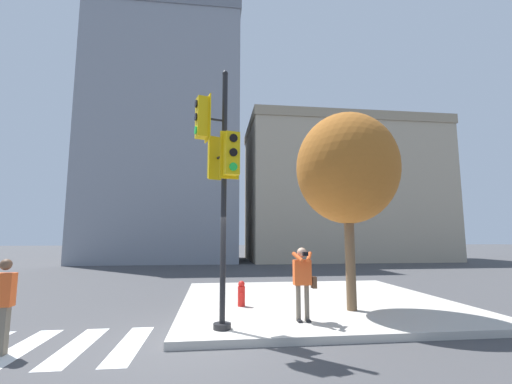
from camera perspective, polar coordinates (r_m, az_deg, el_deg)
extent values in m
plane|color=#424244|center=(7.50, -10.46, -23.40)|extent=(160.00, 160.00, 0.00)
cube|color=#BCB7AD|center=(11.32, 9.60, -17.50)|extent=(8.00, 8.00, 0.16)
cube|color=silver|center=(7.66, -20.22, -22.71)|extent=(0.48, 2.50, 0.01)
cube|color=silver|center=(7.92, -27.69, -21.80)|extent=(0.48, 2.50, 0.01)
cube|color=silver|center=(8.29, -34.50, -20.67)|extent=(0.48, 2.50, 0.01)
cylinder|color=black|center=(7.68, -5.67, -21.36)|extent=(0.37, 0.37, 0.12)
cylinder|color=black|center=(7.52, -5.40, -0.23)|extent=(0.12, 0.12, 5.46)
sphere|color=black|center=(8.33, -5.15, 19.05)|extent=(0.13, 0.13, 0.13)
cylinder|color=black|center=(7.88, -5.99, 5.85)|extent=(0.17, 0.33, 0.05)
cube|color=#E5B70C|center=(8.14, -6.79, 5.43)|extent=(0.37, 0.33, 0.90)
cube|color=#E5B70C|center=(8.02, -6.44, 5.62)|extent=(0.40, 0.18, 1.02)
cylinder|color=black|center=(8.33, -7.11, 7.25)|extent=(0.17, 0.09, 0.17)
cylinder|color=black|center=(8.26, -7.15, 5.24)|extent=(0.17, 0.09, 0.17)
cylinder|color=green|center=(8.20, -7.18, 3.19)|extent=(0.17, 0.09, 0.17)
cylinder|color=black|center=(7.44, -4.81, 5.88)|extent=(0.14, 0.34, 0.05)
cube|color=#E5B70C|center=(7.17, -4.12, 6.38)|extent=(0.35, 0.31, 0.90)
cube|color=#E5B70C|center=(7.29, -4.44, 6.15)|extent=(0.41, 0.13, 1.02)
cylinder|color=black|center=(7.12, -3.76, 8.97)|extent=(0.17, 0.07, 0.17)
cylinder|color=black|center=(7.04, -3.78, 6.63)|extent=(0.17, 0.07, 0.17)
cylinder|color=green|center=(6.97, -3.80, 4.23)|extent=(0.17, 0.07, 0.17)
cylinder|color=black|center=(7.83, -6.89, 11.90)|extent=(0.34, 0.14, 0.05)
cube|color=#E5B70C|center=(7.76, -9.00, 12.12)|extent=(0.31, 0.35, 0.90)
cube|color=#E5B70C|center=(7.79, -8.04, 12.03)|extent=(0.14, 0.41, 1.02)
cylinder|color=black|center=(7.84, -9.94, 14.29)|extent=(0.08, 0.17, 0.17)
cylinder|color=black|center=(7.73, -9.99, 12.22)|extent=(0.08, 0.17, 0.17)
cylinder|color=green|center=(7.64, -10.04, 10.10)|extent=(0.08, 0.17, 0.17)
cube|color=black|center=(8.32, 7.23, -20.50)|extent=(0.09, 0.24, 0.05)
cube|color=black|center=(8.37, 8.64, -20.40)|extent=(0.09, 0.24, 0.05)
cylinder|color=#6B6051|center=(8.30, 7.08, -17.88)|extent=(0.11, 0.11, 0.80)
cylinder|color=#6B6051|center=(8.35, 8.47, -17.79)|extent=(0.11, 0.11, 0.80)
cube|color=#E55623|center=(8.23, 7.69, -13.12)|extent=(0.40, 0.22, 0.57)
sphere|color=tan|center=(8.19, 7.63, -9.95)|extent=(0.22, 0.22, 0.22)
cube|color=black|center=(7.90, 8.21, -10.18)|extent=(0.12, 0.10, 0.09)
cylinder|color=black|center=(7.83, 8.35, -10.20)|extent=(0.06, 0.08, 0.06)
cylinder|color=#E55623|center=(8.03, 6.95, -10.70)|extent=(0.23, 0.35, 0.23)
cylinder|color=#E55623|center=(8.10, 8.84, -10.63)|extent=(0.23, 0.35, 0.23)
cube|color=brown|center=(8.35, 9.61, -14.63)|extent=(0.10, 0.20, 0.26)
cube|color=#6B6051|center=(7.96, -36.88, -18.03)|extent=(0.24, 0.16, 0.83)
cube|color=#E55623|center=(7.84, -36.47, -12.96)|extent=(0.34, 0.20, 0.59)
sphere|color=brown|center=(7.80, -36.21, -9.73)|extent=(0.20, 0.20, 0.20)
cylinder|color=brown|center=(9.61, 15.41, -10.19)|extent=(0.26, 0.26, 2.82)
ellipsoid|color=#A86023|center=(9.78, 14.93, 3.88)|extent=(2.79, 2.79, 3.07)
cylinder|color=red|center=(9.93, -2.45, -16.97)|extent=(0.20, 0.20, 0.54)
sphere|color=red|center=(9.89, -2.44, -15.09)|extent=(0.18, 0.18, 0.18)
cylinder|color=red|center=(9.79, -2.38, -16.76)|extent=(0.09, 0.06, 0.09)
cube|color=gray|center=(32.31, -14.74, 7.82)|extent=(12.65, 9.41, 20.91)
cube|color=slate|center=(36.66, -14.12, 24.43)|extent=(12.85, 9.61, 0.80)
cube|color=tan|center=(32.87, 14.08, -0.63)|extent=(17.29, 9.12, 11.71)
cube|color=gray|center=(34.16, 13.74, 9.85)|extent=(17.49, 9.32, 0.80)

